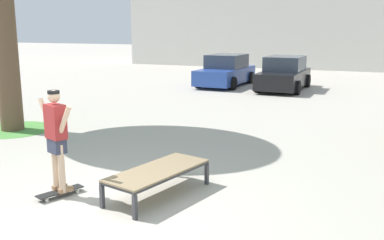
{
  "coord_description": "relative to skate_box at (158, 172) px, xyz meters",
  "views": [
    {
      "loc": [
        3.54,
        -5.38,
        2.76
      ],
      "look_at": [
        0.42,
        2.28,
        1.0
      ],
      "focal_mm": 40.74,
      "sensor_mm": 36.0,
      "label": 1
    }
  ],
  "objects": [
    {
      "name": "ground_plane",
      "position": [
        -0.42,
        -0.78,
        -0.41
      ],
      "size": [
        120.0,
        120.0,
        0.0
      ],
      "primitive_type": "plane",
      "color": "#B2AA9E"
    },
    {
      "name": "skate_box",
      "position": [
        0.0,
        0.0,
        0.0
      ],
      "size": [
        1.21,
        2.03,
        0.46
      ],
      "color": "#38383D",
      "rests_on": "ground"
    },
    {
      "name": "skateboard",
      "position": [
        -1.5,
        -0.65,
        -0.34
      ],
      "size": [
        0.49,
        0.82,
        0.09
      ],
      "color": "black",
      "rests_on": "ground"
    },
    {
      "name": "skater",
      "position": [
        -1.5,
        -0.65,
        0.66
      ],
      "size": [
        0.95,
        0.45,
        1.69
      ],
      "color": "beige",
      "rests_on": "skateboard"
    },
    {
      "name": "grass_patch_near_left",
      "position": [
        -5.89,
        2.81,
        -0.41
      ],
      "size": [
        2.16,
        2.16,
        0.01
      ],
      "primitive_type": "cylinder",
      "color": "#519342",
      "rests_on": "ground"
    },
    {
      "name": "car_blue",
      "position": [
        -3.32,
        14.0,
        0.28
      ],
      "size": [
        2.08,
        4.28,
        1.5
      ],
      "color": "#28479E",
      "rests_on": "ground"
    },
    {
      "name": "car_black",
      "position": [
        -0.44,
        13.63,
        0.28
      ],
      "size": [
        2.02,
        4.25,
        1.5
      ],
      "color": "black",
      "rests_on": "ground"
    }
  ]
}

